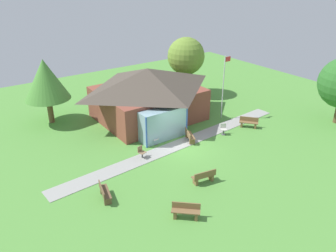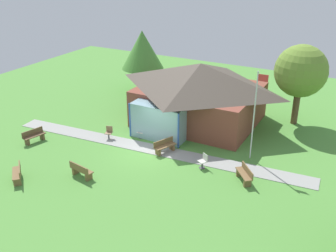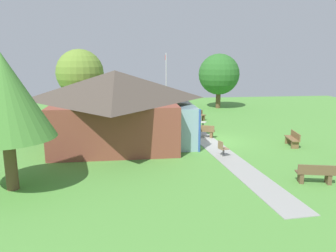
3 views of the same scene
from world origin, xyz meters
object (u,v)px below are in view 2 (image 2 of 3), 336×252
object	(u,v)px
pavilion	(198,92)
bench_front_left	(18,174)
bench_mid_left	(34,136)
bench_mid_right	(245,175)
bench_front_center	(81,171)
tree_behind_pavilion_left	(142,50)
bench_rear_near_path	(165,147)
patio_chair_lawn_spare	(203,161)
patio_chair_west	(109,133)
tree_behind_pavilion_right	(301,71)
flagpole	(255,112)
patio_chair_porch_left	(141,132)

from	to	relation	value
pavilion	bench_front_left	xyz separation A→B (m)	(-5.37, -12.08, -1.88)
bench_mid_left	bench_mid_right	bearing A→B (deg)	111.72
bench_front_center	bench_mid_left	size ratio (longest dim) A/B	0.99
bench_mid_right	tree_behind_pavilion_left	bearing A→B (deg)	11.62
bench_front_center	tree_behind_pavilion_left	world-z (taller)	tree_behind_pavilion_left
bench_front_center	bench_mid_left	bearing A→B (deg)	170.03
bench_rear_near_path	bench_front_center	xyz separation A→B (m)	(-2.69, -4.78, 0.00)
bench_rear_near_path	patio_chair_lawn_spare	bearing A→B (deg)	101.48
bench_rear_near_path	bench_mid_left	bearing A→B (deg)	-47.95
patio_chair_west	tree_behind_pavilion_right	distance (m)	13.89
patio_chair_west	tree_behind_pavilion_left	bearing A→B (deg)	-88.19
flagpole	patio_chair_lawn_spare	size ratio (longest dim) A/B	6.37
pavilion	flagpole	distance (m)	6.33
bench_mid_right	patio_chair_lawn_spare	size ratio (longest dim) A/B	1.67
bench_front_left	bench_mid_left	bearing A→B (deg)	-12.44
bench_front_left	patio_chair_west	world-z (taller)	patio_chair_west
flagpole	bench_mid_left	xyz separation A→B (m)	(-13.29, -4.60, -2.63)
tree_behind_pavilion_right	flagpole	bearing A→B (deg)	-100.10
bench_mid_left	tree_behind_pavilion_left	distance (m)	12.69
tree_behind_pavilion_left	bench_front_center	bearing A→B (deg)	-71.87
flagpole	bench_front_center	size ratio (longest dim) A/B	3.53
pavilion	bench_front_center	world-z (taller)	pavilion
patio_chair_west	tree_behind_pavilion_right	xyz separation A→B (m)	(10.40, 8.51, 3.50)
flagpole	bench_mid_left	world-z (taller)	flagpole
patio_chair_west	pavilion	bearing A→B (deg)	-142.94
tree_behind_pavilion_left	tree_behind_pavilion_right	size ratio (longest dim) A/B	0.93
flagpole	patio_chair_west	world-z (taller)	flagpole
tree_behind_pavilion_right	bench_mid_right	bearing A→B (deg)	-94.30
bench_front_left	patio_chair_lawn_spare	bearing A→B (deg)	-102.01
pavilion	patio_chair_porch_left	distance (m)	5.16
pavilion	bench_front_center	xyz separation A→B (m)	(-2.50, -10.18, -1.88)
bench_mid_left	tree_behind_pavilion_right	bearing A→B (deg)	141.66
tree_behind_pavilion_right	bench_mid_left	bearing A→B (deg)	-142.16
pavilion	tree_behind_pavilion_right	size ratio (longest dim) A/B	1.57
patio_chair_west	patio_chair_lawn_spare	bearing A→B (deg)	159.10
bench_mid_left	tree_behind_pavilion_left	world-z (taller)	tree_behind_pavilion_left
bench_mid_right	bench_front_left	distance (m)	12.45
flagpole	tree_behind_pavilion_right	world-z (taller)	tree_behind_pavilion_right
flagpole	bench_front_left	size ratio (longest dim) A/B	3.90
patio_chair_porch_left	pavilion	bearing A→B (deg)	-122.47
bench_rear_near_path	pavilion	bearing A→B (deg)	-154.46
pavilion	flagpole	world-z (taller)	flagpole
bench_front_center	tree_behind_pavilion_right	size ratio (longest dim) A/B	0.27
patio_chair_porch_left	patio_chair_lawn_spare	size ratio (longest dim) A/B	1.00
patio_chair_west	tree_behind_pavilion_right	world-z (taller)	tree_behind_pavilion_right
flagpole	pavilion	bearing A→B (deg)	145.27
pavilion	bench_mid_right	size ratio (longest dim) A/B	6.34
pavilion	patio_chair_porch_left	xyz separation A→B (m)	(-2.22, -4.27, -1.86)
pavilion	bench_mid_right	distance (m)	8.64
flagpole	bench_front_left	distance (m)	13.78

